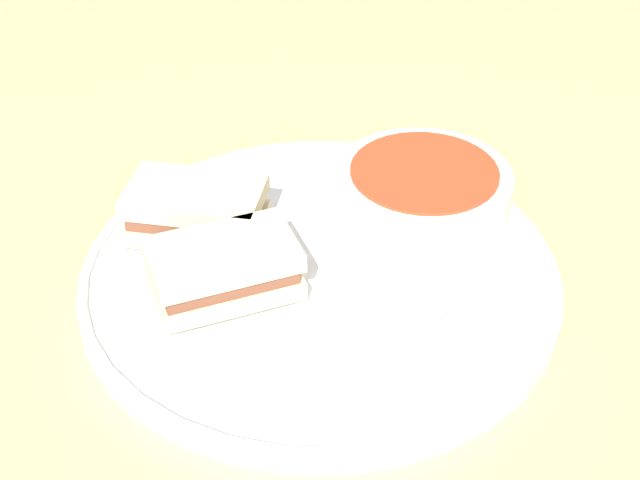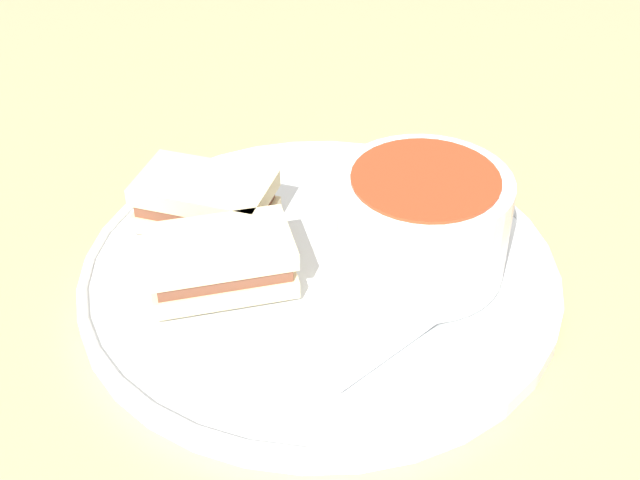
% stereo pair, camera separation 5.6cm
% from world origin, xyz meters
% --- Properties ---
extents(ground_plane, '(2.40, 2.40, 0.00)m').
position_xyz_m(ground_plane, '(0.00, 0.00, 0.00)').
color(ground_plane, tan).
extents(plate, '(0.31, 0.31, 0.02)m').
position_xyz_m(plate, '(0.00, 0.00, 0.01)').
color(plate, white).
rests_on(plate, ground_plane).
extents(soup_bowl, '(0.11, 0.11, 0.07)m').
position_xyz_m(soup_bowl, '(-0.00, 0.06, 0.05)').
color(soup_bowl, white).
rests_on(soup_bowl, plate).
extents(spoon, '(0.10, 0.09, 0.01)m').
position_xyz_m(spoon, '(0.04, 0.08, 0.02)').
color(spoon, silver).
rests_on(spoon, plate).
extents(sandwich_half_near, '(0.07, 0.10, 0.03)m').
position_xyz_m(sandwich_half_near, '(-0.04, -0.08, 0.03)').
color(sandwich_half_near, beige).
rests_on(sandwich_half_near, plate).
extents(sandwich_half_far, '(0.08, 0.10, 0.03)m').
position_xyz_m(sandwich_half_far, '(0.02, -0.06, 0.03)').
color(sandwich_half_far, beige).
rests_on(sandwich_half_far, plate).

